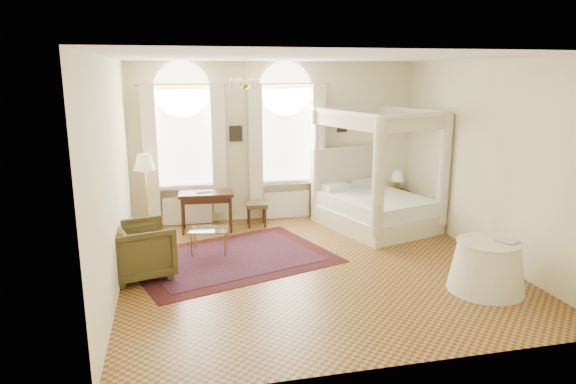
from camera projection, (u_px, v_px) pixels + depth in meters
name	position (u px, v px, depth m)	size (l,w,h in m)	color
ground	(314.00, 266.00, 8.35)	(6.00, 6.00, 0.00)	olive
room_walls	(315.00, 146.00, 7.90)	(6.00, 6.00, 6.00)	#F4E7B9
window_left	(185.00, 153.00, 10.32)	(1.62, 0.27, 3.29)	silver
window_right	(287.00, 150.00, 10.78)	(1.62, 0.27, 3.29)	silver
chandelier	(245.00, 83.00, 8.63)	(0.51, 0.45, 0.50)	gold
wall_pictures	(280.00, 130.00, 10.76)	(2.54, 0.03, 0.39)	black
canopy_bed	(376.00, 201.00, 10.35)	(2.33, 2.60, 2.38)	beige
nightstand	(397.00, 202.00, 11.44)	(0.37, 0.34, 0.53)	#361A0E
nightstand_lamp	(397.00, 177.00, 11.39)	(0.29, 0.29, 0.42)	gold
writing_desk	(206.00, 198.00, 10.07)	(1.09, 0.63, 0.79)	#361A0E
laptop	(203.00, 191.00, 10.08)	(0.31, 0.20, 0.02)	black
stool	(257.00, 206.00, 10.46)	(0.46, 0.46, 0.49)	#48421F
armchair	(141.00, 250.00, 7.86)	(0.91, 0.94, 0.85)	#41391C
coffee_table	(209.00, 231.00, 8.86)	(0.73, 0.58, 0.44)	white
floor_lamp	(144.00, 166.00, 9.63)	(0.41, 0.41, 1.59)	gold
oriental_rug	(232.00, 258.00, 8.70)	(3.81, 3.22, 0.01)	#410F11
side_table	(487.00, 266.00, 7.37)	(1.09, 1.09, 0.74)	white
book	(503.00, 242.00, 7.20)	(0.21, 0.28, 0.03)	black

